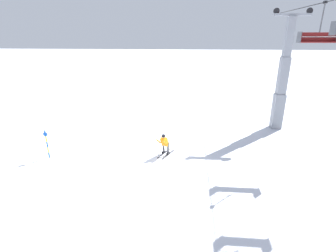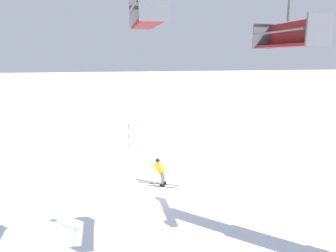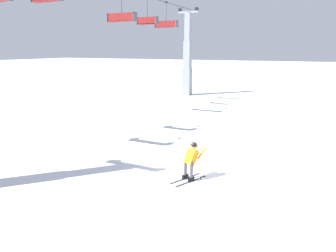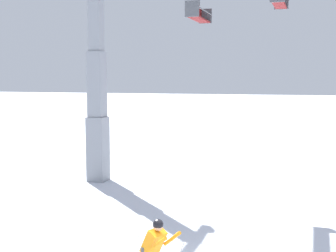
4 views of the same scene
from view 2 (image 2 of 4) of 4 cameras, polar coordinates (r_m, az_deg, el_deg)
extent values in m
plane|color=white|center=(17.55, -3.55, -10.69)|extent=(260.00, 260.00, 0.00)
cube|color=black|center=(17.29, -1.05, -11.02)|extent=(1.52, 0.76, 0.01)
cube|color=black|center=(17.26, -1.05, -10.76)|extent=(0.30, 0.22, 0.16)
cylinder|color=#4C4C51|center=(17.09, -1.06, -9.45)|extent=(0.13, 0.13, 0.69)
cube|color=black|center=(17.60, -0.78, -10.58)|extent=(1.52, 0.76, 0.01)
cube|color=black|center=(17.57, -0.78, -10.32)|extent=(0.30, 0.22, 0.16)
cylinder|color=#4C4C51|center=(17.41, -0.78, -9.03)|extent=(0.13, 0.13, 0.69)
cube|color=orange|center=(17.12, -1.41, -7.78)|extent=(0.65, 0.60, 0.69)
sphere|color=tan|center=(17.01, -1.91, -6.42)|extent=(0.23, 0.23, 0.23)
sphere|color=black|center=(17.00, -1.91, -6.31)|extent=(0.25, 0.25, 0.25)
cylinder|color=orange|center=(16.96, -2.84, -7.57)|extent=(0.50, 0.29, 0.45)
cylinder|color=gray|center=(17.16, -3.02, -9.58)|extent=(0.48, 0.11, 1.20)
cylinder|color=black|center=(17.23, -2.48, -10.96)|extent=(0.07, 0.07, 0.01)
cylinder|color=orange|center=(17.37, -2.43, -7.06)|extent=(0.50, 0.29, 0.45)
cylinder|color=gray|center=(17.65, -2.54, -8.92)|extent=(0.39, 0.32, 1.20)
cylinder|color=black|center=(17.80, -1.93, -10.15)|extent=(0.07, 0.07, 0.01)
cube|color=maroon|center=(7.97, 20.74, 13.54)|extent=(0.45, 2.21, 0.06)
cube|color=maroon|center=(8.09, 22.11, 15.37)|extent=(0.06, 2.21, 0.55)
cylinder|color=#4C4F54|center=(7.82, 18.96, 15.91)|extent=(0.04, 2.10, 0.04)
cube|color=#4C4F54|center=(7.07, 25.89, 15.57)|extent=(0.57, 0.05, 0.63)
cube|color=#4C4F54|center=(8.93, 16.96, 15.39)|extent=(0.57, 0.05, 0.63)
cube|color=maroon|center=(6.84, -3.80, 18.13)|extent=(0.45, 1.79, 0.06)
cube|color=maroon|center=(6.91, -2.13, 20.39)|extent=(0.06, 1.79, 0.55)
cylinder|color=#4C4F54|center=(6.84, -6.54, 20.61)|extent=(0.04, 1.70, 0.04)
cube|color=#4C4F54|center=(6.00, -2.51, 21.57)|extent=(0.57, 0.05, 0.63)
cube|color=#4C4F54|center=(7.76, -4.85, 19.50)|extent=(0.57, 0.05, 0.63)
cylinder|color=blue|center=(24.30, -7.12, -3.61)|extent=(0.07, 0.07, 0.38)
cylinder|color=yellow|center=(24.20, -7.14, -2.74)|extent=(0.07, 0.07, 0.38)
cylinder|color=blue|center=(24.10, -7.17, -1.86)|extent=(0.07, 0.07, 0.38)
cylinder|color=yellow|center=(24.01, -7.19, -0.97)|extent=(0.07, 0.07, 0.38)
cylinder|color=blue|center=(23.92, -7.22, -0.08)|extent=(0.07, 0.07, 0.38)
cylinder|color=blue|center=(23.93, -7.25, -0.22)|extent=(0.02, 0.28, 0.28)
camera|label=1|loc=(18.78, -53.67, 9.57)|focal=26.95mm
camera|label=3|loc=(24.33, 22.81, 7.45)|focal=32.86mm
camera|label=4|loc=(25.18, -13.27, 7.17)|focal=47.75mm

